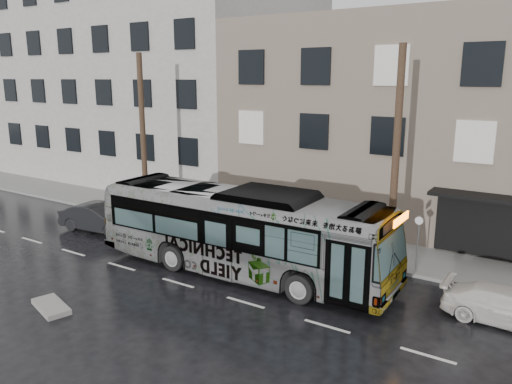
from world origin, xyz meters
TOP-DOWN VIEW (x-y plane):
  - ground at (0.00, 0.00)m, footprint 120.00×120.00m
  - sidewalk at (0.00, 4.90)m, footprint 90.00×3.60m
  - building_taupe at (5.00, 12.70)m, footprint 20.00×12.00m
  - building_grey at (-18.00, 14.20)m, footprint 26.00×15.00m
  - utility_pole_front at (6.50, 3.30)m, footprint 0.30×0.30m
  - utility_pole_rear at (-7.50, 3.30)m, footprint 0.30×0.30m
  - sign_post at (7.60, 3.30)m, footprint 0.06×0.06m
  - bus at (1.43, -0.23)m, footprint 12.90×3.27m
  - white_sedan at (11.19, 0.90)m, footprint 4.02×1.67m
  - dark_sedan at (-7.99, 0.39)m, footprint 4.57×2.09m
  - slush_pile at (-2.19, -6.61)m, footprint 1.95×1.28m

SIDE VIEW (x-z plane):
  - ground at x=0.00m, z-range 0.00..0.00m
  - sidewalk at x=0.00m, z-range 0.00..0.15m
  - slush_pile at x=-2.19m, z-range 0.00..0.18m
  - white_sedan at x=11.19m, z-range 0.00..1.16m
  - dark_sedan at x=-7.99m, z-range 0.00..1.45m
  - sign_post at x=7.60m, z-range 0.15..2.55m
  - bus at x=1.43m, z-range 0.00..3.58m
  - utility_pole_front at x=6.50m, z-range 0.15..9.15m
  - utility_pole_rear at x=-7.50m, z-range 0.15..9.15m
  - building_taupe at x=5.00m, z-range 0.00..11.00m
  - building_grey at x=-18.00m, z-range 0.00..16.00m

